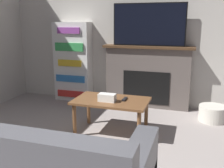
{
  "coord_description": "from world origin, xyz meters",
  "views": [
    {
      "loc": [
        1.11,
        -0.7,
        1.48
      ],
      "look_at": [
        0.11,
        2.4,
        0.7
      ],
      "focal_mm": 42.0,
      "sensor_mm": 36.0,
      "label": 1
    }
  ],
  "objects_px": {
    "fireplace": "(147,76)",
    "coffee_table": "(111,104)",
    "tv": "(149,25)",
    "storage_basket": "(213,113)",
    "bookshelf": "(73,62)"
  },
  "relations": [
    {
      "from": "fireplace",
      "to": "bookshelf",
      "type": "xyz_separation_m",
      "value": [
        -1.41,
        -0.02,
        0.19
      ]
    },
    {
      "from": "fireplace",
      "to": "coffee_table",
      "type": "distance_m",
      "value": 1.33
    },
    {
      "from": "tv",
      "to": "storage_basket",
      "type": "relative_size",
      "value": 2.98
    },
    {
      "from": "coffee_table",
      "to": "storage_basket",
      "type": "xyz_separation_m",
      "value": [
        1.33,
        0.89,
        -0.29
      ]
    },
    {
      "from": "fireplace",
      "to": "storage_basket",
      "type": "height_order",
      "value": "fireplace"
    },
    {
      "from": "fireplace",
      "to": "storage_basket",
      "type": "xyz_separation_m",
      "value": [
        1.09,
        -0.41,
        -0.42
      ]
    },
    {
      "from": "fireplace",
      "to": "coffee_table",
      "type": "relative_size",
      "value": 1.59
    },
    {
      "from": "fireplace",
      "to": "tv",
      "type": "height_order",
      "value": "tv"
    },
    {
      "from": "tv",
      "to": "coffee_table",
      "type": "xyz_separation_m",
      "value": [
        -0.24,
        -1.28,
        -1.02
      ]
    },
    {
      "from": "coffee_table",
      "to": "bookshelf",
      "type": "bearing_deg",
      "value": 132.46
    },
    {
      "from": "storage_basket",
      "to": "coffee_table",
      "type": "bearing_deg",
      "value": -146.08
    },
    {
      "from": "fireplace",
      "to": "coffee_table",
      "type": "height_order",
      "value": "fireplace"
    },
    {
      "from": "fireplace",
      "to": "tv",
      "type": "distance_m",
      "value": 0.88
    },
    {
      "from": "storage_basket",
      "to": "bookshelf",
      "type": "bearing_deg",
      "value": 171.18
    },
    {
      "from": "bookshelf",
      "to": "fireplace",
      "type": "bearing_deg",
      "value": 0.9
    }
  ]
}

